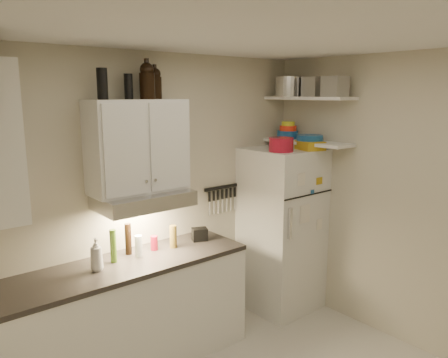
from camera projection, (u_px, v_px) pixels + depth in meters
ceiling at (289, 30)px, 2.57m from camera, size 3.20×3.00×0.02m
back_wall at (160, 199)px, 3.96m from camera, size 3.20×0.02×2.60m
left_wall at (18, 325)px, 1.81m from camera, size 0.02×3.00×2.60m
right_wall at (408, 203)px, 3.83m from camera, size 0.02×3.00×2.60m
base_cabinet at (125, 319)px, 3.55m from camera, size 2.10×0.60×0.88m
countertop at (122, 266)px, 3.46m from camera, size 2.10×0.62×0.04m
upper_cabinet at (138, 146)px, 3.54m from camera, size 0.80×0.33×0.75m
range_hood at (144, 200)px, 3.58m from camera, size 0.76×0.46×0.12m
fridge at (282, 229)px, 4.57m from camera, size 0.70×0.68×1.70m
shelf_hi at (309, 98)px, 4.33m from camera, size 0.30×0.95×0.03m
shelf_lo at (307, 142)px, 4.42m from camera, size 0.30×0.95×0.03m
knife_strip at (221, 187)px, 4.38m from camera, size 0.42×0.02×0.03m
dutch_oven at (281, 145)px, 4.15m from camera, size 0.26×0.26×0.14m
book_stack at (310, 146)px, 4.29m from camera, size 0.27×0.30×0.09m
spice_jar at (296, 144)px, 4.40m from camera, size 0.07×0.07×0.09m
stock_pot at (289, 87)px, 4.46m from camera, size 0.33×0.33×0.20m
tin_a at (314, 87)px, 4.34m from camera, size 0.20×0.18×0.19m
tin_b at (335, 87)px, 4.05m from camera, size 0.19×0.19×0.19m
bowl_teal at (288, 135)px, 4.59m from camera, size 0.22×0.22×0.09m
bowl_orange at (288, 128)px, 4.56m from camera, size 0.18×0.18×0.05m
bowl_yellow at (288, 124)px, 4.55m from camera, size 0.14×0.14×0.04m
plates at (310, 138)px, 4.34m from camera, size 0.32×0.32×0.07m
growler_a at (147, 80)px, 3.49m from camera, size 0.16×0.16×0.30m
growler_b at (155, 83)px, 3.62m from camera, size 0.13×0.13×0.26m
thermos_a at (129, 87)px, 3.45m from camera, size 0.08×0.08×0.20m
thermos_b at (102, 84)px, 3.26m from camera, size 0.09×0.09×0.23m
soap_bottle at (96, 253)px, 3.30m from camera, size 0.12×0.12×0.28m
pepper_mill at (173, 237)px, 3.80m from camera, size 0.08×0.08×0.20m
oil_bottle at (113, 246)px, 3.47m from camera, size 0.06×0.06×0.27m
vinegar_bottle at (128, 239)px, 3.64m from camera, size 0.07×0.07×0.27m
clear_bottle at (139, 246)px, 3.59m from camera, size 0.06×0.06×0.18m
red_jar at (154, 243)px, 3.75m from camera, size 0.08×0.08×0.12m
caddy at (200, 234)px, 4.00m from camera, size 0.16×0.14×0.12m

